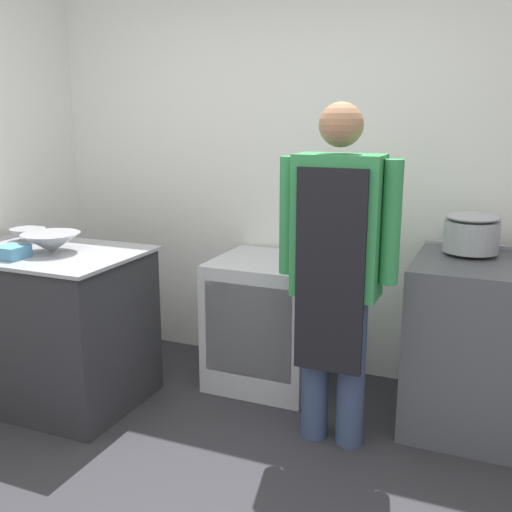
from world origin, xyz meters
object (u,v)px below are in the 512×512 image
object	(u,v)px
person_cook	(336,259)
mixing_bowl	(51,243)
plastic_tub	(12,252)
stove	(504,349)
stock_pot	(472,232)
fridge_unit	(268,321)

from	to	relation	value
person_cook	mixing_bowl	distance (m)	1.61
mixing_bowl	plastic_tub	size ratio (longest dim) A/B	2.20
stove	plastic_tub	size ratio (longest dim) A/B	6.47
mixing_bowl	stock_pot	distance (m)	2.32
stove	stock_pot	xyz separation A→B (m)	(-0.22, 0.13, 0.59)
person_cook	plastic_tub	size ratio (longest dim) A/B	11.57
fridge_unit	plastic_tub	size ratio (longest dim) A/B	5.37
stove	stock_pot	distance (m)	0.64
stove	plastic_tub	bearing A→B (deg)	-161.37
mixing_bowl	stock_pot	size ratio (longest dim) A/B	1.13
mixing_bowl	stock_pot	xyz separation A→B (m)	(2.18, 0.78, 0.09)
stock_pot	fridge_unit	bearing A→B (deg)	-177.27
person_cook	stock_pot	size ratio (longest dim) A/B	5.92
fridge_unit	mixing_bowl	size ratio (longest dim) A/B	2.44
plastic_tub	mixing_bowl	bearing A→B (deg)	63.40
stove	mixing_bowl	world-z (taller)	mixing_bowl
mixing_bowl	plastic_tub	distance (m)	0.22
fridge_unit	person_cook	xyz separation A→B (m)	(0.57, -0.53, 0.57)
stove	stock_pot	bearing A→B (deg)	149.17
mixing_bowl	stock_pot	bearing A→B (deg)	19.55
fridge_unit	stock_pot	distance (m)	1.33
stove	mixing_bowl	size ratio (longest dim) A/B	2.94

